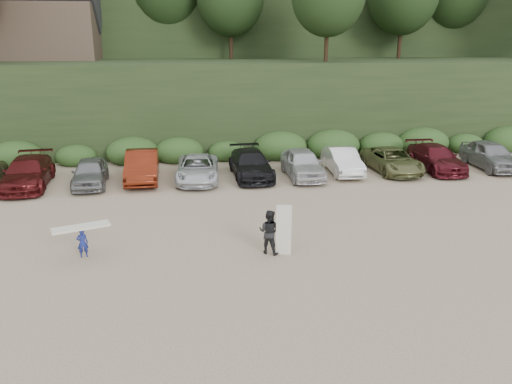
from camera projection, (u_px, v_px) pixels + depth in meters
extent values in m
plane|color=tan|center=(238.00, 250.00, 18.57)|extent=(120.00, 120.00, 0.00)
cube|color=black|center=(208.00, 100.00, 38.50)|extent=(80.00, 14.00, 6.00)
cube|color=black|center=(198.00, 34.00, 54.06)|extent=(90.00, 30.00, 16.00)
cube|color=#2B491E|center=(206.00, 151.00, 32.04)|extent=(46.20, 2.00, 1.20)
cube|color=brown|center=(44.00, 32.00, 37.32)|extent=(8.00, 6.00, 4.00)
imported|color=#4D1113|center=(28.00, 173.00, 26.27)|extent=(2.55, 5.47, 1.55)
imported|color=slate|center=(90.00, 172.00, 26.52)|extent=(1.97, 4.33, 1.44)
imported|color=#631E0E|center=(142.00, 166.00, 27.48)|extent=(1.88, 5.02, 1.64)
imported|color=silver|center=(197.00, 169.00, 27.44)|extent=(2.54, 5.04, 1.37)
imported|color=black|center=(251.00, 164.00, 28.14)|extent=(2.28, 5.23, 1.50)
imported|color=silver|center=(303.00, 163.00, 28.13)|extent=(1.97, 4.72, 1.60)
imported|color=white|center=(342.00, 161.00, 28.97)|extent=(1.67, 4.48, 1.46)
imported|color=#64693D|center=(392.00, 160.00, 29.29)|extent=(2.54, 5.06, 1.37)
imported|color=#52121B|center=(436.00, 158.00, 29.65)|extent=(2.07, 5.06, 1.47)
imported|color=gray|center=(490.00, 155.00, 30.07)|extent=(2.20, 4.94, 1.65)
imported|color=navy|center=(83.00, 243.00, 17.83)|extent=(0.44, 0.33, 1.08)
cube|color=silver|center=(81.00, 227.00, 17.65)|extent=(2.05, 1.18, 0.08)
imported|color=black|center=(269.00, 232.00, 18.08)|extent=(1.01, 0.95, 1.66)
cube|color=beige|center=(284.00, 230.00, 17.83)|extent=(0.59, 0.38, 1.95)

